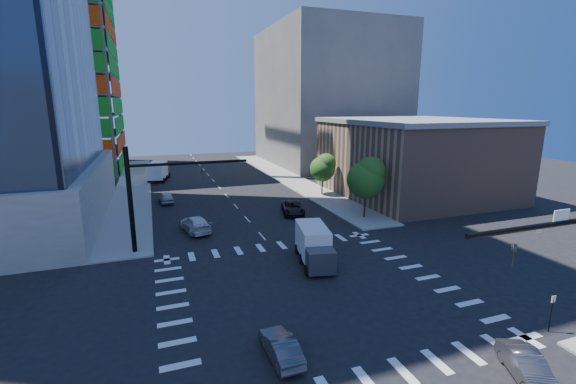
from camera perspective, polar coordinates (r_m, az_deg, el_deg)
name	(u,v)px	position (r m, az deg, el deg)	size (l,w,h in m)	color
ground	(310,291)	(27.25, 3.31, -14.42)	(160.00, 160.00, 0.00)	black
road_markings	(310,291)	(27.25, 3.31, -14.41)	(20.00, 20.00, 0.01)	silver
sidewalk_ne	(287,177)	(67.21, -0.18, 2.17)	(5.00, 60.00, 0.15)	#989690
sidewalk_nw	(133,188)	(63.54, -21.94, 0.61)	(5.00, 60.00, 0.15)	#989690
construction_building	(36,35)	(86.91, -33.31, 18.84)	(25.16, 34.50, 70.60)	gray
commercial_building	(414,157)	(56.63, 18.21, 4.90)	(20.50, 22.50, 10.60)	#977158
bg_building_ne	(327,98)	(85.51, 5.79, 13.75)	(24.00, 30.00, 28.00)	#645F5A
signal_mast_nw	(149,189)	(34.47, -19.96, 0.37)	(10.20, 0.40, 9.00)	black
tree_south	(367,177)	(43.15, 11.67, 2.15)	(4.16, 4.16, 6.82)	#382316
tree_north	(324,167)	(53.84, 5.29, 3.68)	(3.54, 3.52, 5.78)	#382316
no_parking_sign	(552,309)	(26.65, 34.49, -14.14)	(0.30, 0.06, 2.20)	black
car_nb_right	(527,367)	(22.42, 31.93, -21.17)	(1.32, 3.77, 1.24)	#45454A
car_nb_far	(293,208)	(44.99, 0.73, -2.34)	(2.36, 5.11, 1.42)	black
car_sb_near	(195,224)	(39.90, -13.59, -4.62)	(2.13, 5.25, 1.52)	silver
car_sb_mid	(166,197)	(52.39, -17.60, -0.76)	(1.70, 4.23, 1.44)	#AAACB2
car_sb_cross	(281,347)	(20.78, -1.09, -21.93)	(1.29, 3.70, 1.22)	#47474C
box_truck_near	(315,249)	(30.97, 3.99, -8.39)	(3.41, 5.86, 2.88)	black
box_truck_far	(159,172)	(68.38, -18.55, 2.81)	(3.93, 6.48, 3.17)	black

